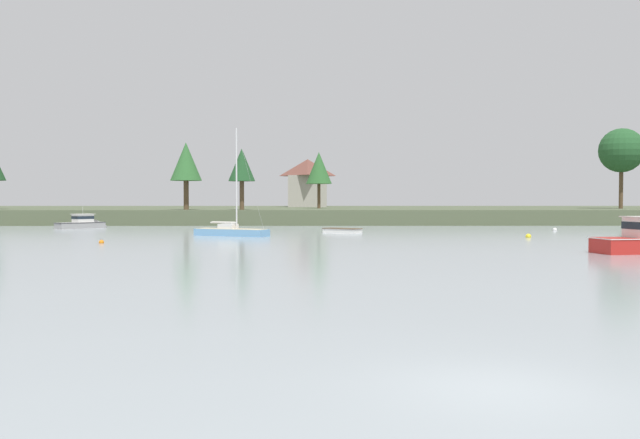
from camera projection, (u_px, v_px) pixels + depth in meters
ground_plane at (496, 388)px, 11.99m from camera, size 400.00×400.00×0.00m
far_shore_bank at (334, 213)px, 114.26m from camera, size 176.86×57.28×2.02m
sailboat_skyblue at (231, 234)px, 61.99m from camera, size 7.33×4.80×10.46m
cruiser_grey at (85, 225)px, 78.97m from camera, size 5.60×5.93×3.22m
dinghy_white at (342, 231)px, 67.72m from camera, size 4.20×3.60×0.65m
mooring_buoy_yellow at (528, 236)px, 59.55m from camera, size 0.50×0.50×0.56m
mooring_buoy_orange at (101, 242)px, 51.70m from camera, size 0.39×0.39×0.44m
mooring_buoy_white at (555, 230)px, 72.48m from camera, size 0.47×0.47×0.52m
shore_tree_left at (319, 168)px, 102.15m from camera, size 3.98×3.98×8.65m
shore_tree_center at (242, 166)px, 88.27m from camera, size 3.56×3.56×8.16m
shore_tree_left_mid at (186, 162)px, 89.46m from camera, size 4.21×4.21×9.07m
shore_tree_far_left at (622, 151)px, 100.10m from camera, size 6.64×6.64×12.09m
cottage_behind_trees at (308, 182)px, 124.70m from camera, size 7.58×10.41×8.92m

